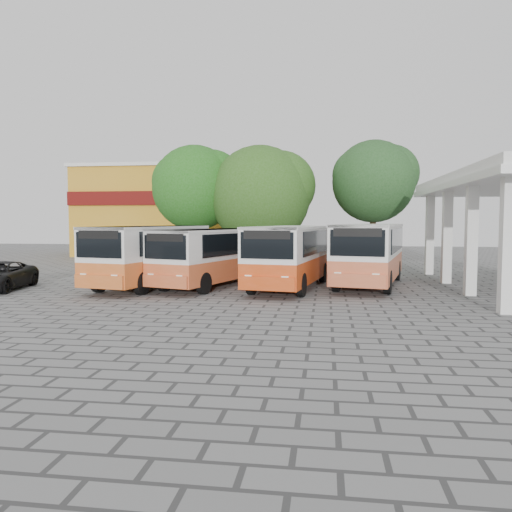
# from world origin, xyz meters

# --- Properties ---
(ground) EXTENTS (90.00, 90.00, 0.00)m
(ground) POSITION_xyz_m (0.00, 0.00, 0.00)
(ground) COLOR slate
(ground) RESTS_ON ground
(shophouse_block) EXTENTS (20.40, 10.40, 8.30)m
(shophouse_block) POSITION_xyz_m (-11.00, 25.99, 4.16)
(shophouse_block) COLOR #C0861C
(shophouse_block) RESTS_ON ground
(bus_far_left) EXTENTS (4.03, 8.57, 2.95)m
(bus_far_left) POSITION_xyz_m (-6.82, 2.77, 1.71)
(bus_far_left) COLOR #CB5B22
(bus_far_left) RESTS_ON ground
(bus_centre_left) EXTENTS (4.56, 8.27, 2.81)m
(bus_centre_left) POSITION_xyz_m (-3.86, 3.20, 1.63)
(bus_centre_left) COLOR #CA572B
(bus_centre_left) RESTS_ON ground
(bus_centre_right) EXTENTS (3.82, 8.55, 2.96)m
(bus_centre_right) POSITION_xyz_m (0.00, 3.15, 1.71)
(bus_centre_right) COLOR #C83F10
(bus_centre_right) RESTS_ON ground
(bus_far_right) EXTENTS (4.26, 8.87, 3.05)m
(bus_far_right) POSITION_xyz_m (3.83, 4.55, 1.77)
(bus_far_right) COLOR #CA5C35
(bus_far_right) RESTS_ON ground
(tree_left) EXTENTS (6.48, 6.17, 8.70)m
(tree_left) POSITION_xyz_m (-7.73, 14.90, 5.82)
(tree_left) COLOR #34220D
(tree_left) RESTS_ON ground
(tree_middle) EXTENTS (7.47, 7.11, 8.55)m
(tree_middle) POSITION_xyz_m (-2.90, 14.63, 5.23)
(tree_middle) COLOR #4B3A20
(tree_middle) RESTS_ON ground
(tree_right) EXTENTS (6.21, 5.91, 9.01)m
(tree_right) POSITION_xyz_m (5.10, 16.36, 6.25)
(tree_right) COLOR #3F2B17
(tree_right) RESTS_ON ground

